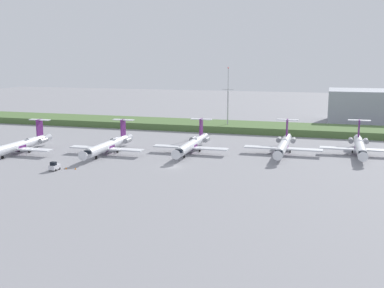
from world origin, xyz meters
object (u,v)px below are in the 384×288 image
at_px(regional_jet_second, 109,145).
at_px(antenna_mast, 228,105).
at_px(regional_jet_fourth, 283,145).
at_px(baggage_tug, 55,166).
at_px(regional_jet_fifth, 360,146).
at_px(safety_cone_mid_marker, 75,168).
at_px(regional_jet_third, 192,144).
at_px(regional_jet_nearest, 20,145).
at_px(safety_cone_front_marker, 66,168).

height_order(regional_jet_second, antenna_mast, antenna_mast).
bearing_deg(antenna_mast, regional_jet_fourth, -56.85).
xyz_separation_m(regional_jet_second, baggage_tug, (-3.83, -23.06, -1.53)).
bearing_deg(regional_jet_fifth, safety_cone_mid_marker, -150.27).
bearing_deg(regional_jet_second, baggage_tug, -99.44).
bearing_deg(regional_jet_fourth, regional_jet_second, -163.41).
distance_m(regional_jet_second, regional_jet_third, 24.81).
relative_size(regional_jet_nearest, safety_cone_mid_marker, 56.36).
relative_size(regional_jet_second, regional_jet_fourth, 1.00).
xyz_separation_m(regional_jet_nearest, regional_jet_third, (48.76, 15.88, 0.00)).
relative_size(regional_jet_fifth, antenna_mast, 1.27).
bearing_deg(antenna_mast, regional_jet_second, -114.57).
bearing_deg(regional_jet_nearest, safety_cone_front_marker, -30.05).
relative_size(regional_jet_third, regional_jet_fifth, 1.00).
bearing_deg(regional_jet_fifth, antenna_mast, 144.28).
xyz_separation_m(regional_jet_second, safety_cone_front_marker, (-1.78, -21.06, -2.26)).
xyz_separation_m(regional_jet_second, regional_jet_fifth, (71.57, 19.74, 0.00)).
bearing_deg(safety_cone_front_marker, safety_cone_mid_marker, 7.64).
xyz_separation_m(regional_jet_nearest, regional_jet_fifth, (97.03, 27.10, 0.00)).
relative_size(safety_cone_front_marker, safety_cone_mid_marker, 1.00).
bearing_deg(regional_jet_fourth, regional_jet_fifth, 12.69).
relative_size(antenna_mast, safety_cone_front_marker, 44.54).
distance_m(regional_jet_second, regional_jet_fourth, 51.97).
height_order(regional_jet_fourth, antenna_mast, antenna_mast).
relative_size(regional_jet_third, baggage_tug, 9.69).
bearing_deg(regional_jet_fifth, regional_jet_second, -164.58).
bearing_deg(regional_jet_second, regional_jet_fifth, 15.42).
distance_m(regional_jet_nearest, regional_jet_fourth, 78.47).
bearing_deg(safety_cone_mid_marker, antenna_mast, 72.26).
distance_m(regional_jet_fourth, regional_jet_fifth, 22.31).
xyz_separation_m(regional_jet_fifth, antenna_mast, (-47.07, 33.85, 7.61)).
relative_size(regional_jet_fifth, baggage_tug, 9.69).
height_order(antenna_mast, baggage_tug, antenna_mast).
height_order(regional_jet_second, safety_cone_front_marker, regional_jet_second).
bearing_deg(regional_jet_fourth, safety_cone_mid_marker, -144.07).
bearing_deg(safety_cone_mid_marker, regional_jet_second, 92.04).
bearing_deg(regional_jet_third, regional_jet_second, -159.92).
xyz_separation_m(regional_jet_second, regional_jet_fourth, (49.81, 14.84, 0.00)).
xyz_separation_m(regional_jet_third, safety_cone_mid_marker, (-22.57, -29.24, -2.26)).
distance_m(baggage_tug, safety_cone_mid_marker, 5.19).
distance_m(regional_jet_nearest, antenna_mast, 79.18).
height_order(regional_jet_third, safety_cone_front_marker, regional_jet_third).
relative_size(regional_jet_nearest, regional_jet_fourth, 1.00).
bearing_deg(safety_cone_mid_marker, safety_cone_front_marker, -172.36).
distance_m(regional_jet_nearest, regional_jet_second, 26.50).
height_order(baggage_tug, safety_cone_front_marker, baggage_tug).
xyz_separation_m(regional_jet_fourth, baggage_tug, (-53.64, -37.90, -1.53)).
xyz_separation_m(regional_jet_third, antenna_mast, (1.20, 45.07, 7.61)).
distance_m(regional_jet_fourth, safety_cone_mid_marker, 60.64).
relative_size(regional_jet_second, baggage_tug, 9.69).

